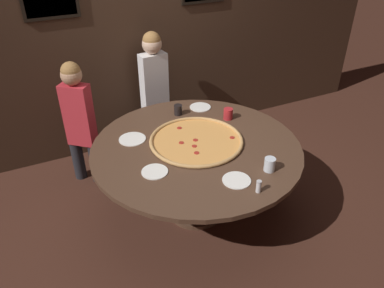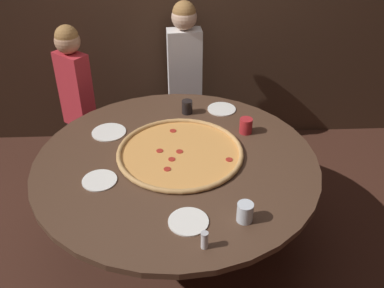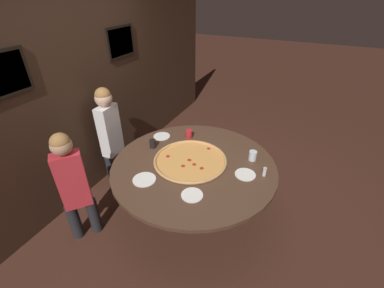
{
  "view_description": "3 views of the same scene",
  "coord_description": "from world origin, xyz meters",
  "px_view_note": "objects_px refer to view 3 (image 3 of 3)",
  "views": [
    {
      "loc": [
        -1.2,
        -2.38,
        2.46
      ],
      "look_at": [
        -0.08,
        -0.07,
        0.82
      ],
      "focal_mm": 35.0,
      "sensor_mm": 36.0,
      "label": 1
    },
    {
      "loc": [
        -0.0,
        -2.18,
        2.32
      ],
      "look_at": [
        0.1,
        -0.02,
        0.87
      ],
      "focal_mm": 40.0,
      "sensor_mm": 36.0,
      "label": 2
    },
    {
      "loc": [
        -2.04,
        -0.95,
        2.41
      ],
      "look_at": [
        0.1,
        0.07,
        0.92
      ],
      "focal_mm": 24.0,
      "sensor_mm": 36.0,
      "label": 3
    }
  ],
  "objects_px": {
    "drink_cup_far_right": "(253,156)",
    "condiment_shaker": "(265,172)",
    "drink_cup_near_left": "(189,134)",
    "drink_cup_centre_back": "(153,144)",
    "white_plate_far_back": "(192,195)",
    "white_plate_beside_cup": "(162,136)",
    "dining_table": "(194,172)",
    "diner_far_left": "(73,183)",
    "giant_pizza": "(190,160)",
    "white_plate_near_front": "(144,179)",
    "diner_centre_back": "(110,132)",
    "white_plate_right_side": "(245,174)"
  },
  "relations": [
    {
      "from": "drink_cup_near_left",
      "to": "white_plate_far_back",
      "type": "bearing_deg",
      "value": -152.39
    },
    {
      "from": "drink_cup_far_right",
      "to": "diner_far_left",
      "type": "xyz_separation_m",
      "value": [
        -1.14,
        1.51,
        -0.06
      ]
    },
    {
      "from": "white_plate_far_back",
      "to": "condiment_shaker",
      "type": "height_order",
      "value": "condiment_shaker"
    },
    {
      "from": "drink_cup_near_left",
      "to": "drink_cup_centre_back",
      "type": "bearing_deg",
      "value": 143.71
    },
    {
      "from": "giant_pizza",
      "to": "drink_cup_centre_back",
      "type": "relative_size",
      "value": 8.08
    },
    {
      "from": "diner_far_left",
      "to": "drink_cup_near_left",
      "type": "bearing_deg",
      "value": -167.5
    },
    {
      "from": "condiment_shaker",
      "to": "diner_far_left",
      "type": "xyz_separation_m",
      "value": [
        -0.92,
        1.69,
        -0.05
      ]
    },
    {
      "from": "drink_cup_near_left",
      "to": "white_plate_right_side",
      "type": "bearing_deg",
      "value": -116.59
    },
    {
      "from": "dining_table",
      "to": "drink_cup_near_left",
      "type": "height_order",
      "value": "drink_cup_near_left"
    },
    {
      "from": "drink_cup_near_left",
      "to": "diner_far_left",
      "type": "relative_size",
      "value": 0.08
    },
    {
      "from": "white_plate_near_front",
      "to": "white_plate_right_side",
      "type": "relative_size",
      "value": 1.1
    },
    {
      "from": "giant_pizza",
      "to": "drink_cup_far_right",
      "type": "height_order",
      "value": "drink_cup_far_right"
    },
    {
      "from": "dining_table",
      "to": "drink_cup_near_left",
      "type": "distance_m",
      "value": 0.59
    },
    {
      "from": "condiment_shaker",
      "to": "drink_cup_centre_back",
      "type": "bearing_deg",
      "value": 91.55
    },
    {
      "from": "drink_cup_near_left",
      "to": "diner_far_left",
      "type": "bearing_deg",
      "value": 152.74
    },
    {
      "from": "diner_far_left",
      "to": "white_plate_beside_cup",
      "type": "bearing_deg",
      "value": -156.4
    },
    {
      "from": "giant_pizza",
      "to": "drink_cup_centre_back",
      "type": "distance_m",
      "value": 0.53
    },
    {
      "from": "white_plate_near_front",
      "to": "white_plate_beside_cup",
      "type": "distance_m",
      "value": 0.86
    },
    {
      "from": "white_plate_far_back",
      "to": "diner_far_left",
      "type": "height_order",
      "value": "diner_far_left"
    },
    {
      "from": "diner_centre_back",
      "to": "white_plate_far_back",
      "type": "bearing_deg",
      "value": 64.71
    },
    {
      "from": "giant_pizza",
      "to": "condiment_shaker",
      "type": "xyz_separation_m",
      "value": [
        0.1,
        -0.79,
        0.04
      ]
    },
    {
      "from": "drink_cup_centre_back",
      "to": "diner_far_left",
      "type": "bearing_deg",
      "value": 157.3
    },
    {
      "from": "dining_table",
      "to": "diner_centre_back",
      "type": "bearing_deg",
      "value": 85.63
    },
    {
      "from": "giant_pizza",
      "to": "white_plate_far_back",
      "type": "distance_m",
      "value": 0.54
    },
    {
      "from": "giant_pizza",
      "to": "diner_far_left",
      "type": "bearing_deg",
      "value": 132.45
    },
    {
      "from": "drink_cup_near_left",
      "to": "drink_cup_centre_back",
      "type": "height_order",
      "value": "drink_cup_near_left"
    },
    {
      "from": "white_plate_beside_cup",
      "to": "giant_pizza",
      "type": "bearing_deg",
      "value": -119.96
    },
    {
      "from": "white_plate_beside_cup",
      "to": "white_plate_far_back",
      "type": "bearing_deg",
      "value": -134.64
    },
    {
      "from": "giant_pizza",
      "to": "white_plate_right_side",
      "type": "relative_size",
      "value": 3.8
    },
    {
      "from": "drink_cup_far_right",
      "to": "white_plate_beside_cup",
      "type": "distance_m",
      "value": 1.18
    },
    {
      "from": "drink_cup_centre_back",
      "to": "white_plate_right_side",
      "type": "height_order",
      "value": "drink_cup_centre_back"
    },
    {
      "from": "white_plate_near_front",
      "to": "white_plate_right_side",
      "type": "bearing_deg",
      "value": -60.06
    },
    {
      "from": "drink_cup_near_left",
      "to": "white_plate_far_back",
      "type": "relative_size",
      "value": 0.52
    },
    {
      "from": "drink_cup_far_right",
      "to": "white_plate_right_side",
      "type": "height_order",
      "value": "drink_cup_far_right"
    },
    {
      "from": "dining_table",
      "to": "diner_far_left",
      "type": "relative_size",
      "value": 1.38
    },
    {
      "from": "drink_cup_far_right",
      "to": "condiment_shaker",
      "type": "distance_m",
      "value": 0.29
    },
    {
      "from": "dining_table",
      "to": "diner_centre_back",
      "type": "relative_size",
      "value": 1.29
    },
    {
      "from": "drink_cup_centre_back",
      "to": "condiment_shaker",
      "type": "bearing_deg",
      "value": -88.45
    },
    {
      "from": "white_plate_beside_cup",
      "to": "white_plate_far_back",
      "type": "height_order",
      "value": "same"
    },
    {
      "from": "giant_pizza",
      "to": "white_plate_near_front",
      "type": "relative_size",
      "value": 3.46
    },
    {
      "from": "dining_table",
      "to": "condiment_shaker",
      "type": "xyz_separation_m",
      "value": [
        0.13,
        -0.73,
        0.16
      ]
    },
    {
      "from": "giant_pizza",
      "to": "white_plate_near_front",
      "type": "xyz_separation_m",
      "value": [
        -0.48,
        0.28,
        -0.01
      ]
    },
    {
      "from": "white_plate_far_back",
      "to": "diner_far_left",
      "type": "xyz_separation_m",
      "value": [
        -0.34,
        1.15,
        -0.01
      ]
    },
    {
      "from": "dining_table",
      "to": "giant_pizza",
      "type": "height_order",
      "value": "giant_pizza"
    },
    {
      "from": "diner_centre_back",
      "to": "diner_far_left",
      "type": "height_order",
      "value": "diner_centre_back"
    },
    {
      "from": "white_plate_beside_cup",
      "to": "white_plate_far_back",
      "type": "relative_size",
      "value": 1.03
    },
    {
      "from": "drink_cup_far_right",
      "to": "white_plate_far_back",
      "type": "relative_size",
      "value": 0.53
    },
    {
      "from": "white_plate_near_front",
      "to": "drink_cup_centre_back",
      "type": "bearing_deg",
      "value": 24.43
    },
    {
      "from": "drink_cup_near_left",
      "to": "white_plate_beside_cup",
      "type": "relative_size",
      "value": 0.5
    },
    {
      "from": "drink_cup_centre_back",
      "to": "diner_centre_back",
      "type": "distance_m",
      "value": 0.65
    }
  ]
}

